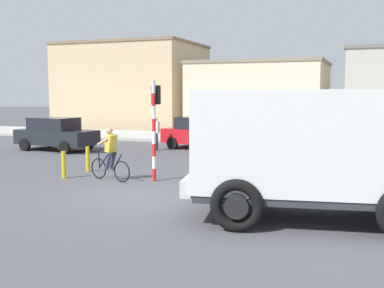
{
  "coord_description": "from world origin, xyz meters",
  "views": [
    {
      "loc": [
        6.06,
        -11.21,
        2.85
      ],
      "look_at": [
        0.78,
        2.5,
        1.2
      ],
      "focal_mm": 43.67,
      "sensor_mm": 36.0,
      "label": 1
    }
  ],
  "objects_px": {
    "truck_foreground": "(314,146)",
    "car_red_near": "(56,134)",
    "car_far_side": "(202,133)",
    "cyclist": "(110,154)",
    "traffic_light_pole": "(155,116)",
    "bollard_far": "(88,159)",
    "pedestrian_near_kerb": "(156,133)",
    "bollard_near": "(64,165)"
  },
  "relations": [
    {
      "from": "cyclist",
      "to": "car_far_side",
      "type": "distance_m",
      "value": 8.78
    },
    {
      "from": "truck_foreground",
      "to": "pedestrian_near_kerb",
      "type": "xyz_separation_m",
      "value": [
        -8.6,
        9.9,
        -0.82
      ]
    },
    {
      "from": "truck_foreground",
      "to": "traffic_light_pole",
      "type": "bearing_deg",
      "value": 151.32
    },
    {
      "from": "car_red_near",
      "to": "car_far_side",
      "type": "xyz_separation_m",
      "value": [
        6.51,
        2.95,
        0.0
      ]
    },
    {
      "from": "bollard_near",
      "to": "pedestrian_near_kerb",
      "type": "bearing_deg",
      "value": 92.59
    },
    {
      "from": "traffic_light_pole",
      "to": "car_red_near",
      "type": "relative_size",
      "value": 0.77
    },
    {
      "from": "traffic_light_pole",
      "to": "car_far_side",
      "type": "relative_size",
      "value": 0.75
    },
    {
      "from": "pedestrian_near_kerb",
      "to": "bollard_near",
      "type": "distance_m",
      "value": 7.79
    },
    {
      "from": "car_far_side",
      "to": "truck_foreground",
      "type": "bearing_deg",
      "value": -59.19
    },
    {
      "from": "bollard_near",
      "to": "bollard_far",
      "type": "relative_size",
      "value": 1.0
    },
    {
      "from": "truck_foreground",
      "to": "car_far_side",
      "type": "bearing_deg",
      "value": 120.81
    },
    {
      "from": "cyclist",
      "to": "truck_foreground",
      "type": "bearing_deg",
      "value": -19.74
    },
    {
      "from": "car_red_near",
      "to": "car_far_side",
      "type": "bearing_deg",
      "value": 24.4
    },
    {
      "from": "car_red_near",
      "to": "truck_foreground",
      "type": "bearing_deg",
      "value": -31.93
    },
    {
      "from": "cyclist",
      "to": "car_far_side",
      "type": "xyz_separation_m",
      "value": [
        -0.02,
        8.78,
        -0.05
      ]
    },
    {
      "from": "car_far_side",
      "to": "bollard_near",
      "type": "xyz_separation_m",
      "value": [
        -1.6,
        -9.02,
        -0.37
      ]
    },
    {
      "from": "truck_foreground",
      "to": "traffic_light_pole",
      "type": "relative_size",
      "value": 1.8
    },
    {
      "from": "car_red_near",
      "to": "pedestrian_near_kerb",
      "type": "xyz_separation_m",
      "value": [
        4.56,
        1.7,
        0.03
      ]
    },
    {
      "from": "truck_foreground",
      "to": "car_red_near",
      "type": "height_order",
      "value": "truck_foreground"
    },
    {
      "from": "pedestrian_near_kerb",
      "to": "bollard_near",
      "type": "xyz_separation_m",
      "value": [
        0.35,
        -7.77,
        -0.4
      ]
    },
    {
      "from": "pedestrian_near_kerb",
      "to": "traffic_light_pole",
      "type": "bearing_deg",
      "value": -64.63
    },
    {
      "from": "car_red_near",
      "to": "bollard_near",
      "type": "height_order",
      "value": "car_red_near"
    },
    {
      "from": "car_far_side",
      "to": "bollard_far",
      "type": "relative_size",
      "value": 4.76
    },
    {
      "from": "bollard_far",
      "to": "truck_foreground",
      "type": "bearing_deg",
      "value": -23.2
    },
    {
      "from": "bollard_far",
      "to": "traffic_light_pole",
      "type": "bearing_deg",
      "value": -12.36
    },
    {
      "from": "traffic_light_pole",
      "to": "bollard_far",
      "type": "bearing_deg",
      "value": 167.64
    },
    {
      "from": "car_far_side",
      "to": "bollard_far",
      "type": "xyz_separation_m",
      "value": [
        -1.6,
        -7.62,
        -0.37
      ]
    },
    {
      "from": "car_red_near",
      "to": "traffic_light_pole",
      "type": "bearing_deg",
      "value": -33.98
    },
    {
      "from": "truck_foreground",
      "to": "car_red_near",
      "type": "relative_size",
      "value": 1.39
    },
    {
      "from": "truck_foreground",
      "to": "pedestrian_near_kerb",
      "type": "bearing_deg",
      "value": 130.97
    },
    {
      "from": "traffic_light_pole",
      "to": "bollard_far",
      "type": "distance_m",
      "value": 3.45
    },
    {
      "from": "car_far_side",
      "to": "cyclist",
      "type": "bearing_deg",
      "value": -89.87
    },
    {
      "from": "cyclist",
      "to": "pedestrian_near_kerb",
      "type": "bearing_deg",
      "value": 104.66
    },
    {
      "from": "bollard_near",
      "to": "car_red_near",
      "type": "bearing_deg",
      "value": 129.0
    },
    {
      "from": "cyclist",
      "to": "bollard_far",
      "type": "xyz_separation_m",
      "value": [
        -1.62,
        1.16,
        -0.41
      ]
    },
    {
      "from": "truck_foreground",
      "to": "car_far_side",
      "type": "distance_m",
      "value": 13.01
    },
    {
      "from": "traffic_light_pole",
      "to": "bollard_far",
      "type": "relative_size",
      "value": 3.56
    },
    {
      "from": "cyclist",
      "to": "traffic_light_pole",
      "type": "xyz_separation_m",
      "value": [
        1.36,
        0.5,
        1.2
      ]
    },
    {
      "from": "car_red_near",
      "to": "pedestrian_near_kerb",
      "type": "bearing_deg",
      "value": 20.45
    },
    {
      "from": "truck_foreground",
      "to": "cyclist",
      "type": "bearing_deg",
      "value": 160.26
    },
    {
      "from": "traffic_light_pole",
      "to": "pedestrian_near_kerb",
      "type": "bearing_deg",
      "value": 115.37
    },
    {
      "from": "cyclist",
      "to": "car_red_near",
      "type": "distance_m",
      "value": 8.75
    }
  ]
}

